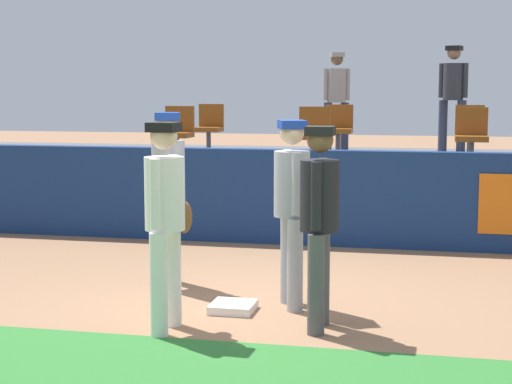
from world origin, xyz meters
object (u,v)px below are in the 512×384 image
at_px(player_runner_visitor, 168,186).
at_px(spectator_capped, 337,94).
at_px(first_base, 233,307).
at_px(seat_front_center, 313,131).
at_px(seat_back_left, 210,125).
at_px(seat_back_center, 339,126).
at_px(seat_front_right, 471,133).
at_px(player_coach_visitor, 292,200).
at_px(player_umpire, 319,213).
at_px(spectator_hooded, 453,91).
at_px(player_fielder_home, 166,212).
at_px(seat_front_left, 178,130).
at_px(seat_back_right, 470,128).

relative_size(player_runner_visitor, spectator_capped, 1.04).
height_order(first_base, player_runner_visitor, player_runner_visitor).
relative_size(seat_front_center, seat_back_left, 1.00).
relative_size(seat_back_center, seat_front_right, 1.00).
xyz_separation_m(player_coach_visitor, player_umpire, (0.36, -0.68, -0.01)).
relative_size(player_runner_visitor, seat_front_center, 2.17).
distance_m(player_coach_visitor, spectator_hooded, 7.55).
bearing_deg(spectator_capped, player_fielder_home, 67.30).
xyz_separation_m(seat_back_left, seat_front_right, (4.39, -1.80, 0.00)).
xyz_separation_m(first_base, spectator_capped, (0.04, 7.61, 1.94)).
xyz_separation_m(seat_front_center, spectator_capped, (0.01, 2.72, 0.54)).
relative_size(seat_front_center, spectator_hooded, 0.45).
distance_m(first_base, seat_front_center, 5.08).
height_order(first_base, player_fielder_home, player_fielder_home).
relative_size(player_runner_visitor, seat_back_center, 2.17).
bearing_deg(first_base, spectator_hooded, 74.68).
bearing_deg(spectator_hooded, player_coach_visitor, 95.55).
bearing_deg(spectator_hooded, seat_front_center, 70.47).
xyz_separation_m(player_fielder_home, seat_back_center, (0.59, 7.39, 0.40)).
bearing_deg(seat_front_left, spectator_hooded, 32.94).
relative_size(first_base, seat_front_left, 0.48).
bearing_deg(spectator_hooded, seat_back_center, 43.30).
bearing_deg(seat_back_left, seat_back_right, 0.00).
bearing_deg(seat_front_left, seat_front_center, 0.00).
bearing_deg(player_fielder_home, seat_front_right, 157.34).
bearing_deg(player_runner_visitor, player_fielder_home, 3.89).
xyz_separation_m(seat_back_right, seat_back_left, (-4.44, -0.00, -0.00)).
bearing_deg(seat_back_right, player_umpire, -101.87).
distance_m(player_umpire, spectator_capped, 8.11).
bearing_deg(seat_front_center, player_umpire, -81.00).
height_order(player_coach_visitor, spectator_capped, spectator_capped).
xyz_separation_m(first_base, seat_front_center, (0.02, 4.89, 1.39)).
bearing_deg(seat_front_right, seat_back_left, 157.72).
height_order(first_base, seat_back_center, seat_back_center).
bearing_deg(player_fielder_home, player_runner_visitor, -159.13).
bearing_deg(seat_back_left, seat_back_center, 0.01).
bearing_deg(first_base, player_runner_visitor, 136.70).
height_order(seat_front_left, seat_back_left, same).
bearing_deg(player_umpire, player_runner_visitor, -125.16).
distance_m(seat_front_left, seat_back_left, 1.80).
height_order(player_runner_visitor, seat_front_center, player_runner_visitor).
bearing_deg(seat_back_left, seat_front_center, -40.46).
xyz_separation_m(player_runner_visitor, player_umpire, (1.76, -1.25, -0.04)).
xyz_separation_m(seat_front_center, seat_front_right, (2.28, -0.00, -0.00)).
distance_m(player_runner_visitor, player_umpire, 2.16).
distance_m(player_fielder_home, seat_back_left, 7.59).
relative_size(first_base, player_fielder_home, 0.22).
xyz_separation_m(spectator_hooded, spectator_capped, (-2.04, 0.02, -0.06)).
xyz_separation_m(player_coach_visitor, seat_back_center, (-0.32, 6.41, 0.41)).
bearing_deg(seat_front_right, spectator_hooded, 94.73).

